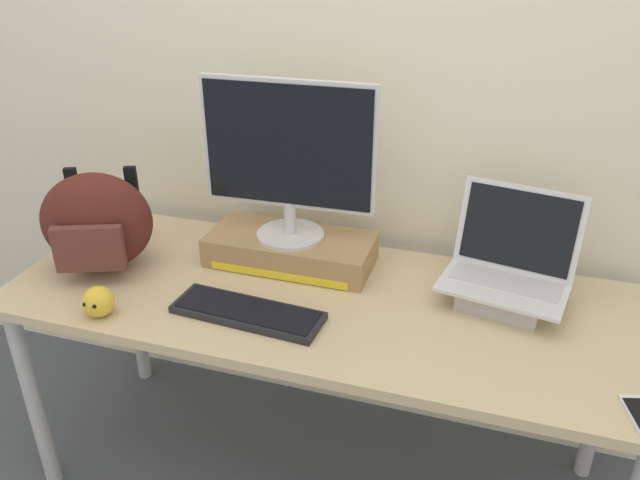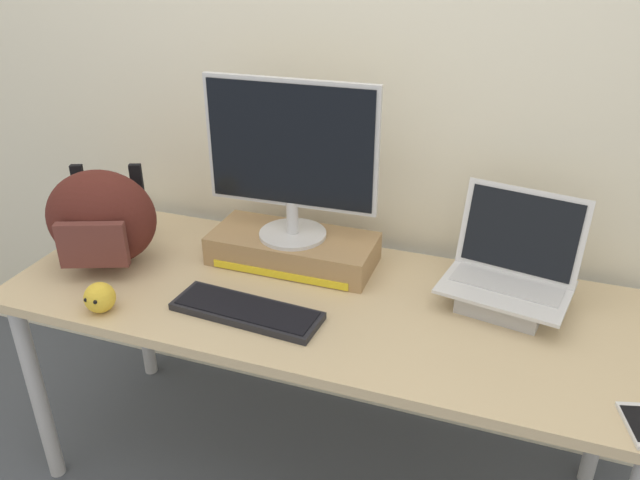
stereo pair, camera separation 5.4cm
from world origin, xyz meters
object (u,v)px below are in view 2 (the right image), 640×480
object	(u,v)px
desktop_monitor	(291,157)
external_keyboard	(247,311)
toner_box_yellow	(293,249)
plush_toy	(100,297)
open_laptop	(507,284)
messenger_backpack	(102,219)
coffee_mug	(132,219)

from	to	relation	value
desktop_monitor	external_keyboard	bearing A→B (deg)	-94.01
toner_box_yellow	plush_toy	xyz separation A→B (m)	(-0.40, -0.43, -0.00)
desktop_monitor	plush_toy	bearing A→B (deg)	-134.46
desktop_monitor	open_laptop	bearing A→B (deg)	-4.11
desktop_monitor	plush_toy	size ratio (longest dim) A/B	6.09
messenger_backpack	plush_toy	distance (m)	0.30
toner_box_yellow	open_laptop	distance (m)	0.65
open_laptop	plush_toy	size ratio (longest dim) A/B	4.41
open_laptop	external_keyboard	distance (m)	0.72
messenger_backpack	external_keyboard	bearing A→B (deg)	-33.67
plush_toy	messenger_backpack	bearing A→B (deg)	122.24
desktop_monitor	open_laptop	distance (m)	0.71
external_keyboard	plush_toy	world-z (taller)	plush_toy
toner_box_yellow	coffee_mug	distance (m)	0.60
open_laptop	coffee_mug	bearing A→B (deg)	-171.39
open_laptop	messenger_backpack	distance (m)	1.21
coffee_mug	desktop_monitor	bearing A→B (deg)	-1.73
external_keyboard	desktop_monitor	bearing A→B (deg)	91.88
external_keyboard	messenger_backpack	world-z (taller)	messenger_backpack
external_keyboard	coffee_mug	distance (m)	0.68
external_keyboard	coffee_mug	bearing A→B (deg)	154.46
desktop_monitor	coffee_mug	world-z (taller)	desktop_monitor
open_laptop	external_keyboard	world-z (taller)	open_laptop
open_laptop	external_keyboard	xyz separation A→B (m)	(-0.66, -0.29, -0.05)
coffee_mug	external_keyboard	bearing A→B (deg)	-29.44
toner_box_yellow	plush_toy	world-z (taller)	toner_box_yellow
coffee_mug	plush_toy	xyz separation A→B (m)	(0.21, -0.45, -0.00)
toner_box_yellow	coffee_mug	size ratio (longest dim) A/B	3.88
toner_box_yellow	external_keyboard	bearing A→B (deg)	-92.00
plush_toy	external_keyboard	bearing A→B (deg)	16.92
toner_box_yellow	open_laptop	xyz separation A→B (m)	(0.65, -0.03, 0.02)
messenger_backpack	coffee_mug	distance (m)	0.25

